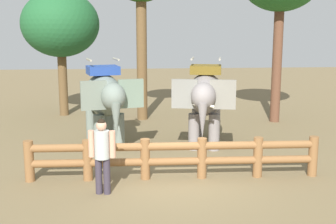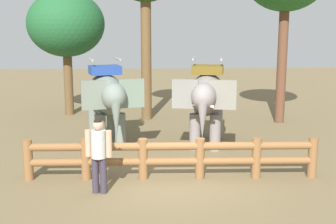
# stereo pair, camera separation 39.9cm
# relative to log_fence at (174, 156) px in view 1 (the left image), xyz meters

# --- Properties ---
(ground_plane) EXTENTS (60.00, 60.00, 0.00)m
(ground_plane) POSITION_rel_log_fence_xyz_m (0.00, -0.16, -0.60)
(ground_plane) COLOR brown
(log_fence) EXTENTS (7.50, 0.41, 1.05)m
(log_fence) POSITION_rel_log_fence_xyz_m (0.00, 0.00, 0.00)
(log_fence) COLOR brown
(log_fence) RESTS_ON ground
(elephant_near_left) EXTENTS (2.14, 3.37, 2.83)m
(elephant_near_left) POSITION_rel_log_fence_xyz_m (-1.90, 3.38, 0.99)
(elephant_near_left) COLOR slate
(elephant_near_left) RESTS_ON ground
(elephant_center) EXTENTS (2.07, 3.39, 2.85)m
(elephant_center) POSITION_rel_log_fence_xyz_m (1.32, 3.14, 1.00)
(elephant_center) COLOR gray
(elephant_center) RESTS_ON ground
(tourist_woman_in_black) EXTENTS (0.62, 0.40, 1.79)m
(tourist_woman_in_black) POSITION_rel_log_fence_xyz_m (-1.74, -0.92, 0.43)
(tourist_woman_in_black) COLOR #362F3B
(tourist_woman_in_black) RESTS_ON ground
(tree_far_right) EXTENTS (3.28, 3.28, 5.32)m
(tree_far_right) POSITION_rel_log_fence_xyz_m (-4.00, 8.63, 3.29)
(tree_far_right) COLOR brown
(tree_far_right) RESTS_ON ground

